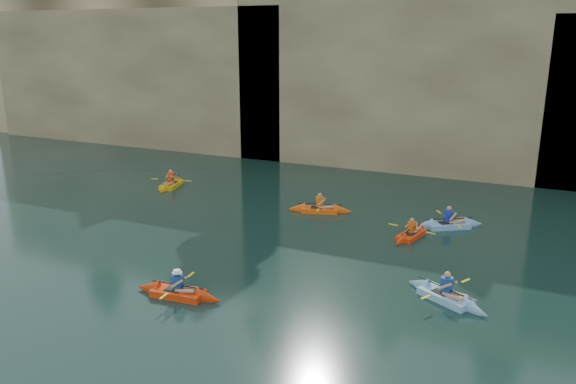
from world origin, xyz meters
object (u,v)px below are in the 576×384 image
at_px(main_kayaker, 178,292).
at_px(kayaker_orange, 320,209).
at_px(kayaker_ltblue_near, 446,296).
at_px(kayaker_red_far, 411,234).

xyz_separation_m(main_kayaker, kayaker_orange, (0.95, 10.48, -0.01)).
height_order(main_kayaker, kayaker_ltblue_near, kayaker_ltblue_near).
xyz_separation_m(main_kayaker, kayaker_red_far, (5.81, 8.83, -0.02)).
relative_size(kayaker_ltblue_near, kayaker_red_far, 1.05).
distance_m(kayaker_orange, kayaker_ltblue_near, 10.09).
relative_size(kayaker_orange, kayaker_ltblue_near, 1.03).
height_order(main_kayaker, kayaker_orange, kayaker_orange).
relative_size(main_kayaker, kayaker_red_far, 1.07).
bearing_deg(kayaker_orange, kayaker_ltblue_near, -60.61).
bearing_deg(kayaker_ltblue_near, kayaker_red_far, 141.95).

